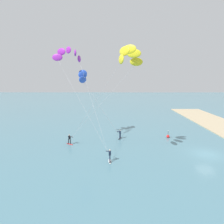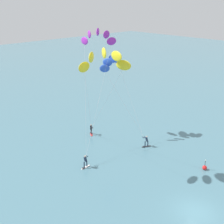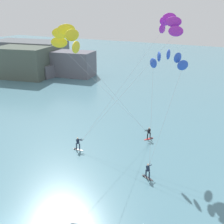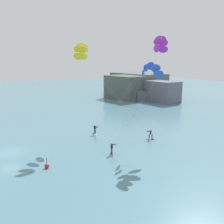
{
  "view_description": "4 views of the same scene",
  "coord_description": "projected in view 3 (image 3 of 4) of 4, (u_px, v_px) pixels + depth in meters",
  "views": [
    {
      "loc": [
        -26.45,
        13.46,
        10.9
      ],
      "look_at": [
        0.2,
        13.68,
        6.15
      ],
      "focal_mm": 30.87,
      "sensor_mm": 36.0,
      "label": 1
    },
    {
      "loc": [
        -22.15,
        -11.29,
        19.76
      ],
      "look_at": [
        3.17,
        15.22,
        5.51
      ],
      "focal_mm": 47.31,
      "sensor_mm": 36.0,
      "label": 2
    },
    {
      "loc": [
        15.08,
        -10.72,
        16.46
      ],
      "look_at": [
        0.78,
        16.46,
        4.73
      ],
      "focal_mm": 44.3,
      "sensor_mm": 36.0,
      "label": 3
    },
    {
      "loc": [
        36.33,
        -2.49,
        12.57
      ],
      "look_at": [
        4.15,
        13.81,
        5.14
      ],
      "focal_mm": 41.22,
      "sensor_mm": 36.0,
      "label": 4
    }
  ],
  "objects": [
    {
      "name": "distant_headland",
      "position": [
        31.0,
        59.0,
        74.44
      ],
      "size": [
        36.66,
        20.62,
        7.65
      ],
      "color": "slate",
      "rests_on": "ground"
    },
    {
      "name": "kitesurfer_mid_water",
      "position": [
        71.0,
        43.0,
        26.97
      ],
      "size": [
        8.91,
        12.02,
        14.95
      ],
      "color": "red",
      "rests_on": "ground"
    },
    {
      "name": "kitesurfer_nearshore",
      "position": [
        165.0,
        30.0,
        30.87
      ],
      "size": [
        11.14,
        9.39,
        15.85
      ],
      "color": "white",
      "rests_on": "ground"
    },
    {
      "name": "kitesurfer_far_out",
      "position": [
        167.0,
        65.0,
        29.83
      ],
      "size": [
        4.42,
        7.63,
        12.21
      ],
      "color": "#333338",
      "rests_on": "ground"
    }
  ]
}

